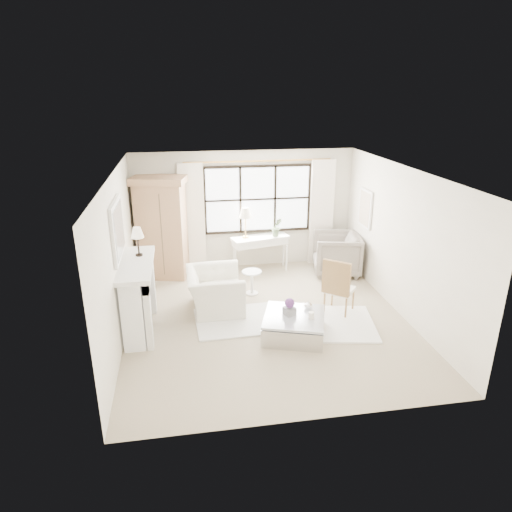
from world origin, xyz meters
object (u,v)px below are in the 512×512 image
object	(u,v)px
armoire	(162,227)
console_table	(260,253)
coffee_table	(294,326)
club_armchair	(215,291)

from	to	relation	value
armoire	console_table	xyz separation A→B (m)	(2.17, 0.02, -0.74)
armoire	console_table	distance (m)	2.29
armoire	coffee_table	distance (m)	3.89
armoire	coffee_table	xyz separation A→B (m)	(2.21, -3.05, -0.96)
console_table	coffee_table	size ratio (longest dim) A/B	1.08
armoire	club_armchair	size ratio (longest dim) A/B	1.90
armoire	coffee_table	world-z (taller)	armoire
console_table	club_armchair	xyz separation A→B (m)	(-1.20, -1.85, -0.02)
console_table	coffee_table	world-z (taller)	console_table
armoire	coffee_table	size ratio (longest dim) A/B	1.77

